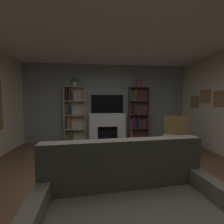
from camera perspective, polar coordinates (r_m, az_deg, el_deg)
The scene contains 11 objects.
ground_plane at distance 2.71m, azimuth 2.72°, elevation -26.97°, with size 6.89×6.89×0.00m, color brown.
wall_back_accent at distance 5.22m, azimuth -1.92°, elevation 3.41°, with size 5.79×0.06×2.71m, color gray.
ceiling at distance 2.69m, azimuth 2.93°, elevation 33.88°, with size 5.79×5.86×0.06m, color white.
fireplace at distance 5.13m, azimuth -1.78°, elevation -5.74°, with size 1.35×0.56×1.01m.
tv at distance 5.16m, azimuth -1.88°, elevation 3.17°, with size 1.12×0.06×0.64m, color black.
bookshelf_left at distance 5.16m, azimuth -15.10°, elevation -1.13°, with size 0.70×0.28×1.92m.
bookshelf_right at distance 5.27m, azimuth 9.33°, elevation -0.90°, with size 0.70×0.28×1.92m.
potted_plant at distance 5.13m, azimuth -14.47°, elevation 11.68°, with size 0.19×0.19×0.33m.
vase_with_flowers at distance 5.27m, azimuth 10.49°, elevation 10.95°, with size 0.16×0.16×0.42m.
couch at distance 1.68m, azimuth 8.23°, elevation -36.30°, with size 1.87×1.06×0.97m.
armchair at distance 4.22m, azimuth 23.35°, elevation -8.42°, with size 0.88×0.88×1.02m.
Camera 1 is at (-0.35, -2.30, 1.38)m, focal length 23.35 mm.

